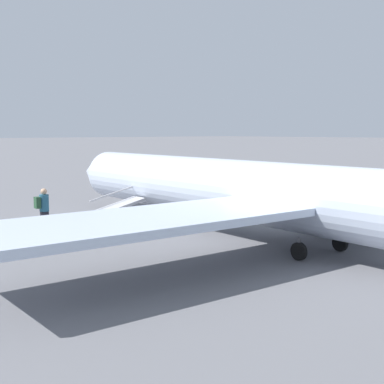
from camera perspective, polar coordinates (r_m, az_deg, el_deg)
name	(u,v)px	position (r m, az deg, el deg)	size (l,w,h in m)	color
ground_plane	(268,244)	(19.00, 8.13, -5.49)	(600.00, 600.00, 0.00)	slate
airplane_main	(287,196)	(18.15, 10.13, -0.42)	(28.18, 21.50, 5.93)	silver
boarding_stairs	(84,219)	(22.24, -11.44, -2.86)	(1.27, 4.07, 1.55)	#B2B2B7
passenger	(43,207)	(21.38, -15.57, -1.59)	(0.36, 0.55, 1.74)	#23232D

